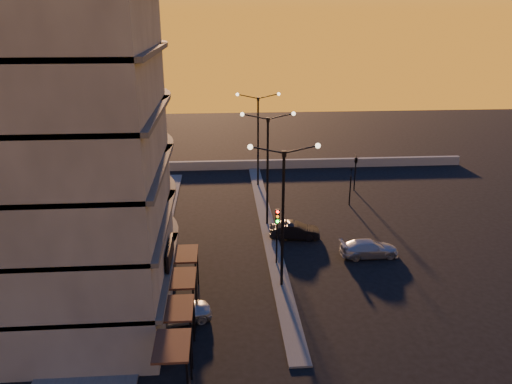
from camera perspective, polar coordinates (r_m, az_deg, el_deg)
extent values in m
plane|color=black|center=(33.03, 2.93, -10.67)|extent=(120.00, 120.00, 0.00)
cube|color=#484845|center=(36.91, -14.41, -7.73)|extent=(5.00, 40.00, 0.12)
cube|color=#484845|center=(41.87, 1.28, -3.68)|extent=(1.20, 36.00, 0.12)
cube|color=slate|center=(56.90, 1.78, 3.20)|extent=(44.00, 0.50, 1.00)
cylinder|color=#605C55|center=(32.21, -23.16, 10.69)|extent=(14.00, 14.00, 25.00)
cube|color=#605C55|center=(27.57, -26.35, 8.95)|extent=(14.00, 10.00, 25.00)
cylinder|color=black|center=(35.33, -20.79, -6.96)|extent=(14.16, 14.16, 2.40)
cube|color=black|center=(29.50, -9.79, -6.95)|extent=(0.15, 3.20, 1.20)
cylinder|color=black|center=(30.99, 3.07, -3.48)|extent=(0.18, 0.18, 9.00)
cube|color=black|center=(29.53, 3.23, 4.39)|extent=(0.25, 0.25, 0.35)
sphere|color=#FFE5B2|center=(29.23, -0.66, 5.17)|extent=(0.32, 0.32, 0.32)
sphere|color=#FFE5B2|center=(29.74, 7.08, 5.27)|extent=(0.32, 0.32, 0.32)
cylinder|color=black|center=(40.31, 1.32, 2.12)|extent=(0.18, 0.18, 9.00)
cube|color=black|center=(39.20, 1.37, 8.26)|extent=(0.25, 0.25, 0.35)
sphere|color=#FFE5B2|center=(38.98, -1.58, 8.87)|extent=(0.32, 0.32, 0.32)
sphere|color=#FFE5B2|center=(39.36, 4.31, 8.93)|extent=(0.32, 0.32, 0.32)
cylinder|color=black|center=(49.90, 0.23, 5.60)|extent=(0.18, 0.18, 9.00)
cube|color=black|center=(49.01, 0.24, 10.59)|extent=(0.25, 0.25, 0.35)
sphere|color=#FFE5B2|center=(48.83, -2.14, 11.08)|extent=(0.32, 0.32, 0.32)
sphere|color=#FFE5B2|center=(49.13, 2.61, 11.13)|extent=(0.32, 0.32, 0.32)
cylinder|color=black|center=(34.90, 2.38, -5.92)|extent=(0.12, 0.12, 3.20)
cube|color=black|center=(33.86, 2.46, -2.77)|extent=(0.28, 0.16, 1.00)
sphere|color=#FF0C05|center=(33.64, 2.49, -2.28)|extent=(0.20, 0.20, 0.20)
sphere|color=orange|center=(33.77, 2.48, -2.83)|extent=(0.20, 0.20, 0.20)
sphere|color=#0CFF26|center=(33.90, 2.47, -3.38)|extent=(0.20, 0.20, 0.20)
cylinder|color=black|center=(46.43, 10.70, 0.15)|extent=(0.12, 0.12, 2.80)
imported|color=black|center=(45.87, 10.84, 2.27)|extent=(0.13, 0.16, 0.80)
cylinder|color=black|center=(50.47, 11.23, 1.71)|extent=(0.12, 0.12, 2.80)
imported|color=black|center=(49.95, 11.37, 3.68)|extent=(0.42, 1.99, 0.80)
imported|color=#9A9DA1|center=(29.58, -9.13, -13.31)|extent=(4.38, 2.56, 1.40)
imported|color=black|center=(39.33, 4.43, -4.41)|extent=(4.03, 1.75, 1.29)
imported|color=#A4A6AB|center=(37.35, 12.82, -6.30)|extent=(4.32, 1.90, 1.24)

